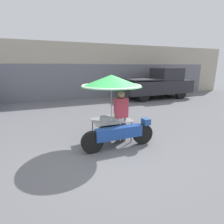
% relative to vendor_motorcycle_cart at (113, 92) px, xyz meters
% --- Properties ---
extents(ground_plane, '(36.00, 36.00, 0.00)m').
position_rel_vendor_motorcycle_cart_xyz_m(ground_plane, '(-0.22, -0.72, -1.53)').
color(ground_plane, slate).
extents(shopfront_building, '(28.00, 2.06, 3.80)m').
position_rel_vendor_motorcycle_cart_xyz_m(shopfront_building, '(-0.22, 8.58, 0.36)').
color(shopfront_building, '#B2A893').
rests_on(shopfront_building, ground).
extents(vendor_motorcycle_cart, '(2.14, 1.77, 2.02)m').
position_rel_vendor_motorcycle_cart_xyz_m(vendor_motorcycle_cart, '(0.00, 0.00, 0.00)').
color(vendor_motorcycle_cart, black).
rests_on(vendor_motorcycle_cart, ground).
extents(vendor_person, '(0.38, 0.22, 1.56)m').
position_rel_vendor_motorcycle_cart_xyz_m(vendor_person, '(0.22, -0.11, -0.66)').
color(vendor_person, '#4C473D').
rests_on(vendor_person, ground).
extents(pickup_truck, '(5.07, 1.92, 2.14)m').
position_rel_vendor_motorcycle_cart_xyz_m(pickup_truck, '(5.86, 5.82, -0.51)').
color(pickup_truck, black).
rests_on(pickup_truck, ground).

